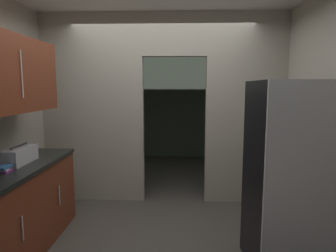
# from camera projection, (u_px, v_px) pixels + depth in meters

# --- Properties ---
(ground) EXTENTS (20.00, 20.00, 0.00)m
(ground) POSITION_uv_depth(u_px,v_px,m) (156.00, 247.00, 3.04)
(ground) COLOR #47423D
(kitchen_partition) EXTENTS (3.42, 0.12, 2.66)m
(kitchen_partition) POSITION_uv_depth(u_px,v_px,m) (160.00, 104.00, 4.14)
(kitchen_partition) COLOR #ADA899
(kitchen_partition) RESTS_ON ground
(adjoining_room_shell) EXTENTS (3.42, 2.82, 2.66)m
(adjoining_room_shell) POSITION_uv_depth(u_px,v_px,m) (168.00, 103.00, 6.05)
(adjoining_room_shell) COLOR slate
(adjoining_room_shell) RESTS_ON ground
(refrigerator) EXTENTS (0.84, 0.77, 1.70)m
(refrigerator) POSITION_uv_depth(u_px,v_px,m) (300.00, 179.00, 2.55)
(refrigerator) COLOR black
(refrigerator) RESTS_ON ground
(lower_cabinet_run) EXTENTS (0.63, 1.74, 0.89)m
(lower_cabinet_run) POSITION_uv_depth(u_px,v_px,m) (12.00, 211.00, 2.85)
(lower_cabinet_run) COLOR maroon
(lower_cabinet_run) RESTS_ON ground
(upper_cabinet_counterside) EXTENTS (0.36, 1.57, 0.73)m
(upper_cabinet_counterside) POSITION_uv_depth(u_px,v_px,m) (2.00, 74.00, 2.68)
(upper_cabinet_counterside) COLOR maroon
(boombox) EXTENTS (0.18, 0.43, 0.19)m
(boombox) POSITION_uv_depth(u_px,v_px,m) (19.00, 155.00, 2.92)
(boombox) COLOR #B2B2B7
(boombox) RESTS_ON lower_cabinet_run
(book_stack) EXTENTS (0.12, 0.14, 0.06)m
(book_stack) POSITION_uv_depth(u_px,v_px,m) (3.00, 169.00, 2.62)
(book_stack) COLOR #8C3893
(book_stack) RESTS_ON lower_cabinet_run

